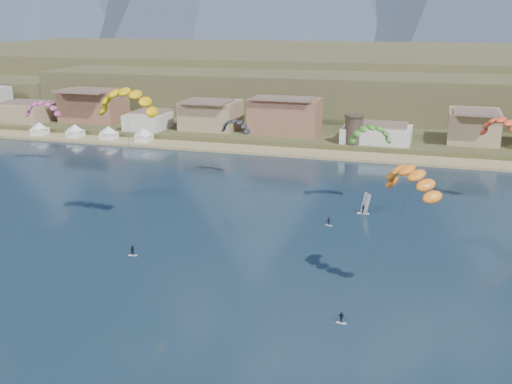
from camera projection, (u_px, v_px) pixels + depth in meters
The scene contains 14 objects.
ground at pixel (183, 337), 78.48m from camera, with size 2400.00×2400.00×0.00m, color black.
beach at pixel (331, 155), 175.89m from camera, with size 2200.00×12.00×0.90m.
land at pixel (415, 53), 593.44m from camera, with size 2200.00×900.00×4.00m.
foothills at pixel (429, 79), 283.56m from camera, with size 940.00×210.00×18.00m.
town at pixel (217, 112), 199.40m from camera, with size 400.00×24.00×12.00m.
watchtower at pixel (354, 129), 180.15m from camera, with size 5.82×5.82×8.60m.
beach_tents at pixel (91, 128), 195.85m from camera, with size 43.40×6.40×5.00m.
kitesurfer_yellow at pixel (127, 98), 108.49m from camera, with size 11.60×13.40×28.08m.
kitesurfer_orange at pixel (412, 176), 84.40m from camera, with size 12.95×15.71×21.92m.
kitesurfer_green at pixel (370, 132), 125.49m from camera, with size 11.11×17.58×20.65m.
distant_kite_pink at pixel (42, 106), 161.01m from camera, with size 10.13×7.02×18.69m.
distant_kite_dark at pixel (235, 124), 150.06m from camera, with size 8.12×6.05×16.03m.
distant_kite_orange at pixel (503, 124), 127.92m from camera, with size 10.22×9.01×20.06m.
windsurfer at pixel (364, 207), 125.38m from camera, with size 2.41×2.62×4.26m.
Camera 1 is at (28.85, -64.64, 39.54)m, focal length 43.84 mm.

